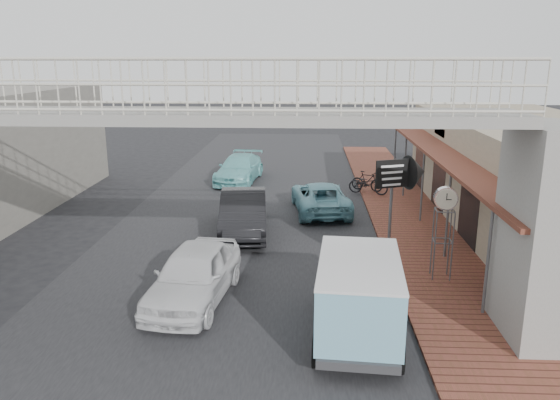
# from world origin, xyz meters

# --- Properties ---
(ground) EXTENTS (120.00, 120.00, 0.00)m
(ground) POSITION_xyz_m (0.00, 0.00, 0.00)
(ground) COLOR black
(ground) RESTS_ON ground
(road_strip) EXTENTS (10.00, 60.00, 0.01)m
(road_strip) POSITION_xyz_m (0.00, 0.00, 0.01)
(road_strip) COLOR black
(road_strip) RESTS_ON ground
(sidewalk) EXTENTS (3.00, 40.00, 0.10)m
(sidewalk) POSITION_xyz_m (6.50, 3.00, 0.05)
(sidewalk) COLOR brown
(sidewalk) RESTS_ON ground
(shophouse_row) EXTENTS (7.20, 18.00, 4.00)m
(shophouse_row) POSITION_xyz_m (10.97, 4.00, 2.01)
(shophouse_row) COLOR gray
(shophouse_row) RESTS_ON ground
(footbridge) EXTENTS (16.40, 2.40, 6.34)m
(footbridge) POSITION_xyz_m (0.00, -4.00, 3.18)
(footbridge) COLOR gray
(footbridge) RESTS_ON ground
(white_hatchback) EXTENTS (2.31, 4.61, 1.51)m
(white_hatchback) POSITION_xyz_m (-0.57, -2.46, 0.75)
(white_hatchback) COLOR white
(white_hatchback) RESTS_ON ground
(dark_sedan) EXTENTS (2.07, 4.86, 1.56)m
(dark_sedan) POSITION_xyz_m (0.08, 3.41, 0.78)
(dark_sedan) COLOR black
(dark_sedan) RESTS_ON ground
(angkot_curb) EXTENTS (2.67, 4.82, 1.28)m
(angkot_curb) POSITION_xyz_m (2.98, 6.39, 0.64)
(angkot_curb) COLOR #66A5B2
(angkot_curb) RESTS_ON ground
(angkot_far) EXTENTS (2.42, 4.87, 1.36)m
(angkot_far) POSITION_xyz_m (-1.14, 12.00, 0.68)
(angkot_far) COLOR #73C5C8
(angkot_far) RESTS_ON ground
(angkot_van) EXTENTS (2.17, 4.22, 2.01)m
(angkot_van) POSITION_xyz_m (3.62, -4.28, 1.27)
(angkot_van) COLOR black
(angkot_van) RESTS_ON ground
(motorcycle_near) EXTENTS (1.98, 1.24, 0.98)m
(motorcycle_near) POSITION_xyz_m (5.30, 9.22, 0.59)
(motorcycle_near) COLOR black
(motorcycle_near) RESTS_ON sidewalk
(motorcycle_far) EXTENTS (1.61, 1.13, 0.95)m
(motorcycle_far) POSITION_xyz_m (5.30, 9.83, 0.58)
(motorcycle_far) COLOR black
(motorcycle_far) RESTS_ON sidewalk
(street_clock) EXTENTS (0.68, 0.56, 2.73)m
(street_clock) POSITION_xyz_m (6.34, -0.74, 2.36)
(street_clock) COLOR #59595B
(street_clock) RESTS_ON sidewalk
(arrow_sign) EXTENTS (1.90, 1.28, 3.15)m
(arrow_sign) POSITION_xyz_m (5.93, 1.96, 2.64)
(arrow_sign) COLOR #59595B
(arrow_sign) RESTS_ON sidewalk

